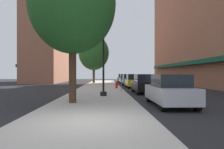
% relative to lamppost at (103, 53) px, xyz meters
% --- Properties ---
extents(ground_plane, '(90.00, 90.00, 0.00)m').
position_rel_lamppost_xyz_m(ground_plane, '(3.52, 9.98, -3.20)').
color(ground_plane, '#232326').
extents(sidewalk_slab, '(4.80, 50.00, 0.12)m').
position_rel_lamppost_xyz_m(sidewalk_slab, '(-0.48, 10.98, -3.14)').
color(sidewalk_slab, '#B7B2A8').
rests_on(sidewalk_slab, ground).
extents(building_right_brick, '(6.80, 40.00, 23.71)m').
position_rel_lamppost_xyz_m(building_right_brick, '(14.51, 13.98, 8.63)').
color(building_right_brick, '#9E6047').
rests_on(building_right_brick, ground).
extents(building_far_background, '(6.80, 18.00, 18.85)m').
position_rel_lamppost_xyz_m(building_far_background, '(-11.49, 28.98, 6.20)').
color(building_far_background, '#9E6047').
rests_on(building_far_background, ground).
extents(lamppost, '(0.48, 0.48, 5.90)m').
position_rel_lamppost_xyz_m(lamppost, '(0.00, 0.00, 0.00)').
color(lamppost, black).
rests_on(lamppost, sidewalk_slab).
extents(fire_hydrant, '(0.33, 0.26, 0.79)m').
position_rel_lamppost_xyz_m(fire_hydrant, '(1.32, 7.80, -2.68)').
color(fire_hydrant, red).
rests_on(fire_hydrant, sidewalk_slab).
extents(parking_meter_near, '(0.14, 0.09, 1.31)m').
position_rel_lamppost_xyz_m(parking_meter_near, '(1.57, 4.06, -2.25)').
color(parking_meter_near, slate).
rests_on(parking_meter_near, sidewalk_slab).
extents(tree_near, '(5.20, 5.20, 8.18)m').
position_rel_lamppost_xyz_m(tree_near, '(-1.93, 21.25, 2.10)').
color(tree_near, '#4C3823').
rests_on(tree_near, sidewalk_slab).
extents(tree_mid, '(4.70, 4.70, 8.07)m').
position_rel_lamppost_xyz_m(tree_mid, '(-1.63, -3.50, 2.26)').
color(tree_mid, '#422D1E').
rests_on(tree_mid, sidewalk_slab).
extents(car_silver, '(1.80, 4.30, 1.66)m').
position_rel_lamppost_xyz_m(car_silver, '(3.52, -4.06, -2.39)').
color(car_silver, black).
rests_on(car_silver, ground).
extents(car_black, '(1.80, 4.30, 1.66)m').
position_rel_lamppost_xyz_m(car_black, '(3.52, 3.22, -2.39)').
color(car_black, black).
rests_on(car_black, ground).
extents(car_yellow, '(1.80, 4.30, 1.66)m').
position_rel_lamppost_xyz_m(car_yellow, '(3.52, 10.49, -2.39)').
color(car_yellow, black).
rests_on(car_yellow, ground).
extents(car_blue, '(1.80, 4.30, 1.66)m').
position_rel_lamppost_xyz_m(car_blue, '(3.52, 16.24, -2.39)').
color(car_blue, black).
rests_on(car_blue, ground).
extents(car_white, '(1.80, 4.30, 1.66)m').
position_rel_lamppost_xyz_m(car_white, '(3.52, 22.01, -2.39)').
color(car_white, black).
rests_on(car_white, ground).
extents(car_green, '(1.80, 4.30, 1.66)m').
position_rel_lamppost_xyz_m(car_green, '(3.52, 28.68, -2.39)').
color(car_green, black).
rests_on(car_green, ground).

